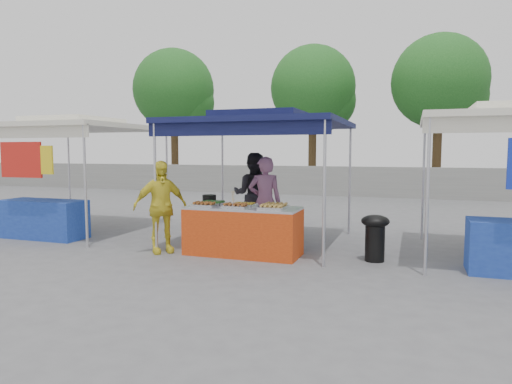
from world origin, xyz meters
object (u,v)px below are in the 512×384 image
(vendor_woman, at_px, (265,202))
(helper_man, at_px, (253,194))
(cooking_pot, at_px, (209,199))
(vendor_table, at_px, (243,231))
(customer_person, at_px, (160,207))
(wok_burner, at_px, (375,234))

(vendor_woman, bearing_deg, helper_man, -77.96)
(helper_man, bearing_deg, cooking_pot, 65.82)
(vendor_table, xyz_separation_m, helper_man, (-0.44, 1.78, 0.47))
(vendor_woman, relative_size, helper_man, 0.96)
(vendor_table, xyz_separation_m, customer_person, (-1.46, -0.31, 0.40))
(vendor_woman, bearing_deg, cooking_pot, 6.50)
(helper_man, bearing_deg, wok_burner, 141.16)
(helper_man, bearing_deg, customer_person, 54.73)
(helper_man, distance_m, customer_person, 2.33)
(wok_burner, bearing_deg, cooking_pot, -171.24)
(vendor_table, bearing_deg, customer_person, -167.92)
(cooking_pot, relative_size, wok_burner, 0.33)
(helper_man, bearing_deg, vendor_table, 94.50)
(customer_person, bearing_deg, wok_burner, -36.74)
(helper_man, xyz_separation_m, customer_person, (-1.02, -2.10, -0.07))
(wok_burner, relative_size, helper_man, 0.44)
(wok_burner, xyz_separation_m, vendor_woman, (-2.09, 0.54, 0.40))
(cooking_pot, xyz_separation_m, customer_person, (-0.64, -0.68, -0.10))
(wok_burner, height_order, customer_person, customer_person)
(vendor_woman, bearing_deg, vendor_table, 61.63)
(vendor_table, height_order, vendor_woman, vendor_woman)
(vendor_table, height_order, wok_burner, vendor_table)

